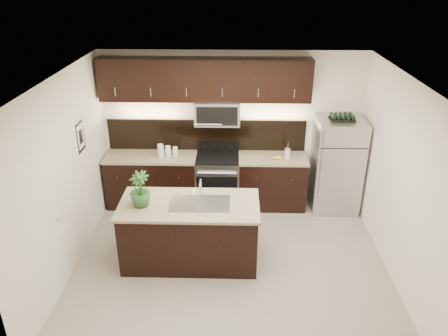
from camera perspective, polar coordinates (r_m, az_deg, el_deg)
ground at (r=6.57m, az=0.80°, el=-12.05°), size 4.50×4.50×0.00m
room_walls at (r=5.68m, az=-0.22°, el=1.47°), size 4.52×4.02×2.71m
counter_run at (r=7.78m, az=-2.35°, el=-1.63°), size 3.51×0.65×0.94m
upper_fixtures at (r=7.32m, az=-2.30°, el=10.64°), size 3.49×0.40×1.66m
island at (r=6.37m, az=-4.44°, el=-8.30°), size 1.96×0.96×0.94m
sink_faucet at (r=6.11m, az=-3.18°, el=-4.50°), size 0.84×0.50×0.28m
refrigerator at (r=7.75m, az=14.46°, el=0.35°), size 0.80×0.72×1.65m
wine_rack at (r=7.44m, az=15.18°, el=6.45°), size 0.41×0.25×0.10m
plant at (r=6.05m, az=-10.96°, el=-2.74°), size 0.37×0.37×0.51m
canisters at (r=7.58m, az=-7.55°, el=2.20°), size 0.34×0.15×0.23m
french_press at (r=7.52m, az=8.30°, el=1.98°), size 0.10×0.10×0.28m
bananas at (r=7.51m, az=6.69°, el=1.37°), size 0.18×0.15×0.05m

